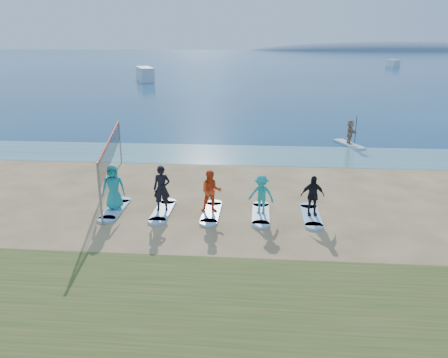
# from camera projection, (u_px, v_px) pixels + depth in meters

# --- Properties ---
(ground) EXTENTS (600.00, 600.00, 0.00)m
(ground) POSITION_uv_depth(u_px,v_px,m) (216.00, 221.00, 17.23)
(ground) COLOR tan
(ground) RESTS_ON ground
(shallow_water) EXTENTS (600.00, 600.00, 0.00)m
(shallow_water) POSITION_uv_depth(u_px,v_px,m) (233.00, 154.00, 27.20)
(shallow_water) COLOR teal
(shallow_water) RESTS_ON ground
(ocean) EXTENTS (600.00, 600.00, 0.00)m
(ocean) POSITION_uv_depth(u_px,v_px,m) (257.00, 58.00, 169.12)
(ocean) COLOR navy
(ocean) RESTS_ON ground
(island_ridge) EXTENTS (220.00, 56.00, 18.00)m
(island_ridge) POSITION_uv_depth(u_px,v_px,m) (400.00, 51.00, 294.51)
(island_ridge) COLOR slate
(island_ridge) RESTS_ON ground
(volleyball_net) EXTENTS (2.09, 8.86, 2.50)m
(volleyball_net) POSITION_uv_depth(u_px,v_px,m) (111.00, 149.00, 20.51)
(volleyball_net) COLOR gray
(volleyball_net) RESTS_ON ground
(paddleboard) EXTENTS (1.74, 3.05, 0.12)m
(paddleboard) POSITION_uv_depth(u_px,v_px,m) (349.00, 144.00, 29.61)
(paddleboard) COLOR silver
(paddleboard) RESTS_ON ground
(paddleboarder) EXTENTS (0.62, 1.51, 1.59)m
(paddleboarder) POSITION_uv_depth(u_px,v_px,m) (350.00, 132.00, 29.35)
(paddleboarder) COLOR tan
(paddleboarder) RESTS_ON paddleboard
(boat_offshore_a) EXTENTS (4.99, 8.06, 2.28)m
(boat_offshore_a) POSITION_uv_depth(u_px,v_px,m) (145.00, 81.00, 76.78)
(boat_offshore_a) COLOR silver
(boat_offshore_a) RESTS_ON ground
(boat_offshore_b) EXTENTS (2.38, 6.05, 1.73)m
(boat_offshore_b) POSITION_uv_depth(u_px,v_px,m) (392.00, 66.00, 118.39)
(boat_offshore_b) COLOR silver
(boat_offshore_b) RESTS_ON ground
(surfboard_0) EXTENTS (0.70, 2.20, 0.09)m
(surfboard_0) POSITION_uv_depth(u_px,v_px,m) (115.00, 210.00, 18.25)
(surfboard_0) COLOR #9BC8F0
(surfboard_0) RESTS_ON ground
(student_0) EXTENTS (1.04, 0.80, 1.89)m
(student_0) POSITION_uv_depth(u_px,v_px,m) (113.00, 187.00, 17.94)
(student_0) COLOR teal
(student_0) RESTS_ON surfboard_0
(surfboard_1) EXTENTS (0.70, 2.20, 0.09)m
(surfboard_1) POSITION_uv_depth(u_px,v_px,m) (163.00, 211.00, 18.09)
(surfboard_1) COLOR #9BC8F0
(surfboard_1) RESTS_ON ground
(student_1) EXTENTS (0.71, 0.48, 1.89)m
(student_1) POSITION_uv_depth(u_px,v_px,m) (162.00, 188.00, 17.78)
(student_1) COLOR black
(student_1) RESTS_ON surfboard_1
(surfboard_2) EXTENTS (0.70, 2.20, 0.09)m
(surfboard_2) POSITION_uv_depth(u_px,v_px,m) (211.00, 213.00, 17.93)
(surfboard_2) COLOR #9BC8F0
(surfboard_2) RESTS_ON ground
(student_2) EXTENTS (0.94, 0.78, 1.75)m
(student_2) POSITION_uv_depth(u_px,v_px,m) (211.00, 191.00, 17.65)
(student_2) COLOR #E64718
(student_2) RESTS_ON surfboard_2
(surfboard_3) EXTENTS (0.70, 2.20, 0.09)m
(surfboard_3) POSITION_uv_depth(u_px,v_px,m) (261.00, 214.00, 17.76)
(surfboard_3) COLOR #9BC8F0
(surfboard_3) RESTS_ON ground
(student_3) EXTENTS (1.16, 0.84, 1.61)m
(student_3) POSITION_uv_depth(u_px,v_px,m) (261.00, 194.00, 17.51)
(student_3) COLOR teal
(student_3) RESTS_ON surfboard_3
(surfboard_4) EXTENTS (0.70, 2.20, 0.09)m
(surfboard_4) POSITION_uv_depth(u_px,v_px,m) (311.00, 216.00, 17.60)
(surfboard_4) COLOR #9BC8F0
(surfboard_4) RESTS_ON ground
(student_4) EXTENTS (1.00, 0.52, 1.63)m
(student_4) POSITION_uv_depth(u_px,v_px,m) (312.00, 196.00, 17.34)
(student_4) COLOR black
(student_4) RESTS_ON surfboard_4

